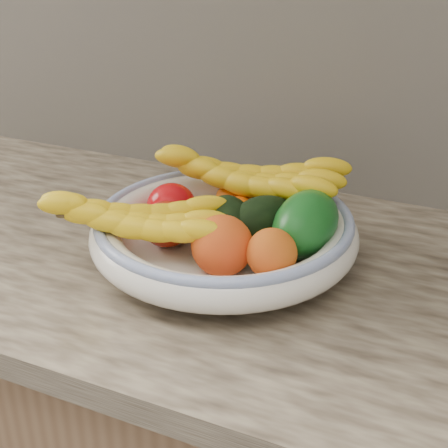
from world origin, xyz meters
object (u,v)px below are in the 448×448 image
banana_bunch_front (134,224)px  green_mango (306,224)px  banana_bunch_back (246,182)px  fruit_bowl (224,231)px

banana_bunch_front → green_mango: bearing=5.0°
banana_bunch_front → banana_bunch_back: bearing=42.0°
fruit_bowl → green_mango: green_mango is taller
banana_bunch_back → banana_bunch_front: banana_bunch_back is taller
fruit_bowl → banana_bunch_front: banana_bunch_front is taller
green_mango → banana_bunch_back: size_ratio=0.40×
banana_bunch_back → banana_bunch_front: bearing=-117.8°
fruit_bowl → banana_bunch_front: bearing=-136.6°
green_mango → banana_bunch_front: green_mango is taller
banana_bunch_front → fruit_bowl: bearing=21.4°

